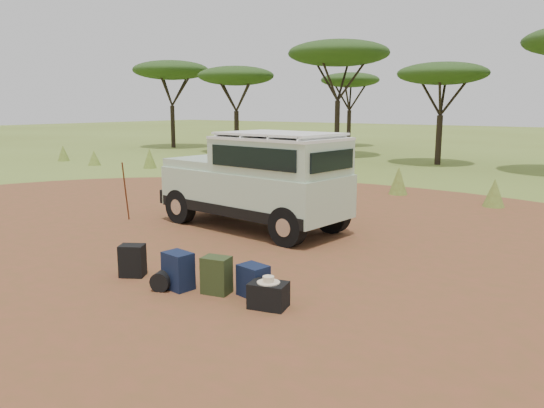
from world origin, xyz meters
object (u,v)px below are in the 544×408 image
Objects in this scene: safari_vehicle at (258,182)px; duffel_navy at (253,281)px; backpack_black at (132,261)px; backpack_olive at (217,275)px; hard_case at (268,295)px; backpack_navy at (178,271)px; walking_staff at (126,192)px.

safari_vehicle reaches higher than duffel_navy.
backpack_olive is (1.67, 0.22, 0.02)m from backpack_black.
backpack_black is 1.04× the size of hard_case.
hard_case is at bearing 14.35° from backpack_navy.
backpack_olive is at bearing 25.60° from backpack_navy.
backpack_navy is at bearing -175.05° from backpack_olive.
backpack_navy is at bearing -64.46° from safari_vehicle.
safari_vehicle is at bearing 64.88° from backpack_black.
hard_case is (3.10, -3.77, -0.89)m from safari_vehicle.
safari_vehicle is 4.32m from backpack_navy.
duffel_navy is (2.64, -3.53, -0.83)m from safari_vehicle.
safari_vehicle is 9.09× the size of hard_case.
backpack_black is at bearing -70.69° from walking_staff.
walking_staff is at bearing 111.02° from backpack_black.
walking_staff reaches higher than hard_case.
backpack_olive is at bearing -58.86° from walking_staff.
backpack_navy is (4.62, -2.70, -0.44)m from walking_staff.
walking_staff is at bearing 142.87° from hard_case.
hard_case is (2.64, 0.22, -0.09)m from backpack_black.
safari_vehicle is 4.39m from backpack_olive.
backpack_olive reaches higher than duffel_navy.
backpack_navy is 1.13× the size of hard_case.
safari_vehicle is 3.37m from walking_staff.
backpack_black is at bearing -78.85° from safari_vehicle.
walking_staff is at bearing 156.82° from backpack_navy.
hard_case is at bearing -26.91° from backpack_black.
backpack_black reaches higher than hard_case.
backpack_navy is at bearing -149.67° from duffel_navy.
walking_staff is at bearing 167.53° from duffel_navy.
backpack_black is 2.65m from hard_case.
safari_vehicle reaches higher than walking_staff.
backpack_navy is at bearing -30.70° from backpack_black.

